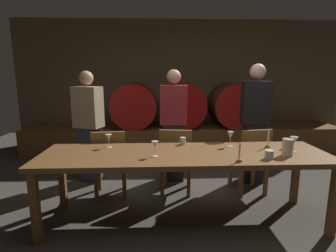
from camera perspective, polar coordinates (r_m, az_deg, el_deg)
name	(u,v)px	position (r m, az deg, el deg)	size (l,w,h in m)	color
ground_plane	(207,218)	(3.10, 8.33, -19.07)	(9.02, 9.02, 0.00)	#3F3A33
back_wall	(181,84)	(5.85, 2.84, 8.97)	(6.94, 0.24, 2.67)	brown
barrel_shelf	(183,138)	(5.45, 3.26, -2.65)	(6.25, 0.90, 0.52)	brown
wine_barrel_left	(135,105)	(5.32, -7.24, 4.48)	(0.87, 0.88, 0.87)	#513319
wine_barrel_center	(182,105)	(5.33, 3.03, 4.56)	(0.87, 0.88, 0.87)	#513319
wine_barrel_right	(232,105)	(5.52, 13.64, 4.49)	(0.87, 0.88, 0.87)	#513319
dining_table	(185,159)	(2.74, 3.59, -7.09)	(2.93, 0.82, 0.76)	brown
chair_left	(110,161)	(3.41, -12.48, -7.31)	(0.44, 0.44, 0.88)	brown
chair_center	(176,158)	(3.44, 1.73, -6.90)	(0.45, 0.45, 0.88)	brown
chair_right	(251,158)	(3.61, 17.57, -6.57)	(0.45, 0.45, 0.88)	brown
guest_left	(89,126)	(3.95, -16.73, -0.09)	(0.44, 0.36, 1.60)	#33384C
guest_center	(174,125)	(3.81, 1.21, 0.14)	(0.40, 0.27, 1.62)	black
guest_right	(255,123)	(3.94, 18.21, 0.63)	(0.40, 0.27, 1.70)	black
candle_left	(239,156)	(2.51, 15.16, -6.35)	(0.05, 0.05, 0.19)	olive
candle_right	(268,142)	(3.10, 20.83, -3.19)	(0.05, 0.05, 0.22)	olive
pitcher	(288,147)	(2.85, 24.44, -4.23)	(0.10, 0.10, 0.17)	beige
wine_glass_far_left	(109,138)	(2.95, -12.72, -2.49)	(0.07, 0.07, 0.15)	silver
wine_glass_center_left	(155,145)	(2.57, -2.82, -4.15)	(0.07, 0.07, 0.15)	silver
wine_glass_center_right	(231,136)	(3.00, 13.37, -2.01)	(0.07, 0.07, 0.17)	white
wine_glass_far_right	(294,141)	(3.00, 25.59, -2.89)	(0.08, 0.08, 0.16)	silver
cup_left	(183,141)	(3.03, 3.23, -3.23)	(0.07, 0.07, 0.08)	silver
cup_center	(269,155)	(2.69, 21.04, -5.81)	(0.08, 0.08, 0.08)	silver
cup_right	(288,144)	(3.14, 24.44, -3.54)	(0.08, 0.08, 0.10)	white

